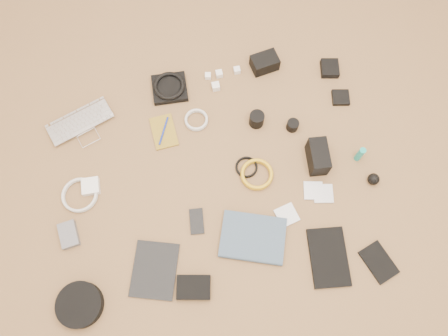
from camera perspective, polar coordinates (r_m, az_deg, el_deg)
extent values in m
cube|color=#8A5D3F|center=(1.85, -1.53, -1.32)|extent=(4.00, 4.00, 0.04)
imported|color=silver|center=(1.99, -17.79, 4.85)|extent=(0.33, 0.29, 0.02)
cube|color=black|center=(2.00, -7.10, 10.29)|extent=(0.16, 0.15, 0.03)
torus|color=black|center=(1.98, -7.18, 10.61)|extent=(0.17, 0.17, 0.02)
cube|color=white|center=(2.02, -2.11, 11.92)|extent=(0.03, 0.03, 0.02)
cube|color=white|center=(2.03, -0.64, 12.20)|extent=(0.03, 0.03, 0.03)
cube|color=white|center=(2.04, 1.70, 12.64)|extent=(0.03, 0.03, 0.03)
cube|color=white|center=(1.99, -1.09, 10.60)|extent=(0.03, 0.03, 0.03)
cube|color=black|center=(2.04, 5.32, 13.53)|extent=(0.13, 0.10, 0.07)
cube|color=black|center=(2.09, 13.64, 12.53)|extent=(0.09, 0.10, 0.03)
cube|color=olive|center=(1.92, -7.86, 4.72)|extent=(0.11, 0.16, 0.01)
cylinder|color=#13269A|center=(1.91, -7.89, 4.82)|extent=(0.06, 0.12, 0.01)
torus|color=silver|center=(1.92, -3.62, 6.21)|extent=(0.13, 0.13, 0.01)
cylinder|color=black|center=(1.90, 4.29, 6.36)|extent=(0.06, 0.06, 0.07)
cylinder|color=black|center=(1.91, 8.95, 5.53)|extent=(0.05, 0.05, 0.05)
cube|color=black|center=(2.04, 14.99, 8.88)|extent=(0.09, 0.09, 0.02)
cube|color=white|center=(1.88, -17.01, -2.30)|extent=(0.07, 0.07, 0.03)
torus|color=silver|center=(1.89, -18.26, -3.42)|extent=(0.18, 0.18, 0.01)
torus|color=black|center=(1.84, 2.95, 0.06)|extent=(0.12, 0.12, 0.01)
torus|color=gold|center=(1.83, 4.28, -0.91)|extent=(0.18, 0.18, 0.02)
cube|color=black|center=(1.85, 12.17, 1.46)|extent=(0.08, 0.14, 0.10)
cylinder|color=teal|center=(1.90, 17.33, 1.72)|extent=(0.03, 0.03, 0.09)
cube|color=slate|center=(1.86, -19.61, -8.21)|extent=(0.08, 0.11, 0.03)
cube|color=black|center=(1.76, -9.05, -13.02)|extent=(0.22, 0.26, 0.01)
cube|color=black|center=(1.78, -3.59, -6.97)|extent=(0.06, 0.11, 0.01)
cube|color=silver|center=(1.80, 8.20, -6.13)|extent=(0.10, 0.10, 0.01)
cube|color=silver|center=(1.84, 11.57, -2.93)|extent=(0.09, 0.09, 0.01)
cube|color=silver|center=(1.85, 12.83, -3.28)|extent=(0.09, 0.09, 0.01)
sphere|color=black|center=(1.90, 18.94, -1.38)|extent=(0.06, 0.06, 0.05)
cylinder|color=black|center=(1.80, -18.32, -16.59)|extent=(0.22, 0.22, 0.05)
cube|color=black|center=(1.73, -3.99, -15.29)|extent=(0.14, 0.11, 0.03)
imported|color=#3B5065|center=(1.74, 3.40, -12.09)|extent=(0.30, 0.26, 0.03)
cube|color=black|center=(1.79, 13.50, -11.26)|extent=(0.16, 0.24, 0.02)
cube|color=black|center=(1.85, 19.55, -11.52)|extent=(0.14, 0.17, 0.01)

